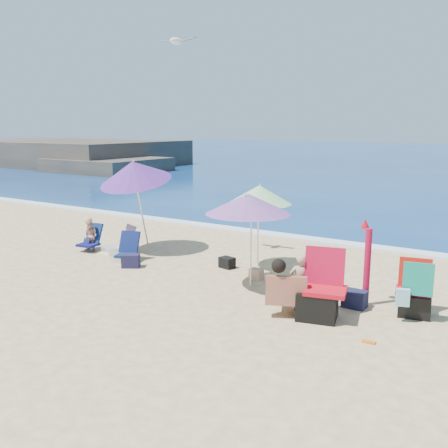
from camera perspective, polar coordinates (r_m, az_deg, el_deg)
The scene contains 20 objects.
ground at distance 9.44m, azimuth -1.76°, elevation -7.76°, with size 120.00×120.00×0.00m.
foam at distance 13.78m, azimuth 10.30°, elevation -1.74°, with size 120.00×0.50×0.04m.
headland at distance 42.26m, azimuth -17.53°, elevation 7.32°, with size 20.50×11.50×2.60m.
umbrella_turquoise at distance 9.29m, azimuth 2.77°, elevation 2.32°, with size 2.12×2.12×1.86m.
umbrella_striped at distance 10.63m, azimuth 4.07°, elevation 3.37°, with size 1.63×1.63×1.86m.
umbrella_blue at distance 12.26m, azimuth -10.26°, elevation 5.93°, with size 1.88×1.95×2.41m.
furled_umbrella at distance 8.90m, azimuth 16.04°, elevation -3.84°, with size 0.27×0.28×1.50m.
chair_navy at distance 11.65m, azimuth -11.21°, elevation -3.37°, with size 0.69×0.70×0.67m.
chair_rainbow at distance 12.54m, azimuth -11.91°, elevation -2.38°, with size 0.83×0.85×0.65m.
camp_chair_left at distance 8.25m, azimuth 10.87°, elevation -8.32°, with size 0.86×0.78×1.13m.
camp_chair_right at distance 8.75m, azimuth 20.99°, elevation -7.68°, with size 0.67×0.86×0.96m.
person_center at distance 8.34m, azimuth 7.94°, elevation -7.02°, with size 0.71×0.89×0.98m.
person_left at distance 12.80m, azimuth -15.06°, elevation -1.28°, with size 0.56×0.64×0.85m.
bag_navy_a at distance 11.16m, azimuth -10.64°, elevation -4.15°, with size 0.46×0.43×0.29m.
bag_black_a at distance 10.93m, azimuth 0.35°, elevation -4.45°, with size 0.36×0.30×0.24m.
bag_tan at distance 10.15m, azimuth 3.72°, elevation -5.75°, with size 0.27×0.20×0.22m.
bag_navy_b at distance 8.91m, azimuth 14.74°, elevation -8.31°, with size 0.39×0.30×0.29m.
bag_black_b at distance 8.38m, azimuth 10.11°, elevation -9.67°, with size 0.28×0.21×0.20m.
orange_item at distance 7.63m, azimuth 16.26°, elevation -12.85°, with size 0.19×0.09×0.03m.
seagull at distance 11.83m, azimuth -5.46°, elevation 20.15°, with size 0.90×0.41×0.16m.
Camera 1 is at (5.05, -7.36, 3.07)m, focal length 39.87 mm.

